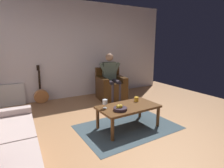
{
  "coord_description": "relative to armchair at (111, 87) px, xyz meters",
  "views": [
    {
      "loc": [
        1.82,
        2.28,
        1.55
      ],
      "look_at": [
        -0.22,
        -1.36,
        0.62
      ],
      "focal_mm": 29.17,
      "sensor_mm": 36.0,
      "label": 1
    }
  ],
  "objects": [
    {
      "name": "candle_jar",
      "position": [
        0.31,
        1.62,
        0.14
      ],
      "size": [
        0.09,
        0.09,
        0.09
      ],
      "primitive_type": "cylinder",
      "color": "gold",
      "rests_on": "coffee_table"
    },
    {
      "name": "ground_plane",
      "position": [
        0.61,
        2.12,
        -0.33
      ],
      "size": [
        6.8,
        6.8,
        0.0
      ],
      "primitive_type": "plane",
      "color": "#AF7B51"
    },
    {
      "name": "armchair",
      "position": [
        0.0,
        0.0,
        0.0
      ],
      "size": [
        0.8,
        0.81,
        0.87
      ],
      "rotation": [
        0.0,
        0.0,
        -0.12
      ],
      "color": "#41270F",
      "rests_on": "ground"
    },
    {
      "name": "guitar",
      "position": [
        1.8,
        -0.54,
        -0.1
      ],
      "size": [
        0.37,
        0.27,
        1.0
      ],
      "color": "#B97642",
      "rests_on": "ground"
    },
    {
      "name": "person_seated",
      "position": [
        0.0,
        0.02,
        0.36
      ],
      "size": [
        0.63,
        0.64,
        1.28
      ],
      "rotation": [
        0.0,
        0.0,
        -0.12
      ],
      "color": "#53604F",
      "rests_on": "ground"
    },
    {
      "name": "rug",
      "position": [
        0.6,
        1.77,
        -0.32
      ],
      "size": [
        1.86,
        1.29,
        0.01
      ],
      "primitive_type": "cube",
      "rotation": [
        0.0,
        0.0,
        0.04
      ],
      "color": "#3B4C54",
      "rests_on": "ground"
    },
    {
      "name": "wine_glass_near",
      "position": [
        1.04,
        1.67,
        0.21
      ],
      "size": [
        0.09,
        0.09,
        0.16
      ],
      "color": "silver",
      "rests_on": "coffee_table"
    },
    {
      "name": "wall_back",
      "position": [
        0.61,
        -0.74,
        1.03
      ],
      "size": [
        5.63,
        0.06,
        2.72
      ],
      "primitive_type": "cube",
      "color": "silver",
      "rests_on": "ground"
    },
    {
      "name": "radiator",
      "position": [
        2.51,
        -0.67,
        -0.04
      ],
      "size": [
        0.68,
        0.06,
        0.56
      ],
      "primitive_type": "cube",
      "color": "white",
      "rests_on": "ground"
    },
    {
      "name": "fruit_bowl",
      "position": [
        0.86,
        1.89,
        0.13
      ],
      "size": [
        0.24,
        0.24,
        0.11
      ],
      "color": "#2B1E28",
      "rests_on": "coffee_table"
    },
    {
      "name": "coffee_table",
      "position": [
        0.6,
        1.77,
        0.04
      ],
      "size": [
        1.14,
        0.67,
        0.42
      ],
      "rotation": [
        0.0,
        0.0,
        0.04
      ],
      "color": "#593519",
      "rests_on": "ground"
    }
  ]
}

